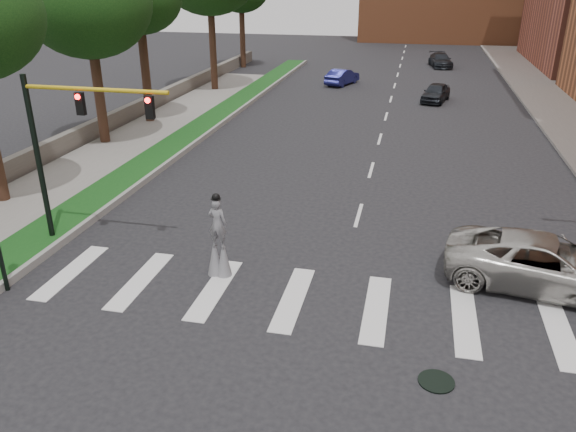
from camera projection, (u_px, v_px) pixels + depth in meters
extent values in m
plane|color=black|center=(329.00, 322.00, 16.29)|extent=(160.00, 160.00, 0.00)
cube|color=#113E14|center=(202.00, 126.00, 36.45)|extent=(2.00, 60.00, 0.25)
cube|color=gray|center=(217.00, 127.00, 36.24)|extent=(0.20, 60.00, 0.28)
cube|color=slate|center=(74.00, 173.00, 28.13)|extent=(4.00, 60.00, 0.18)
cube|color=#5A544D|center=(137.00, 109.00, 39.19)|extent=(0.50, 56.00, 1.10)
cylinder|color=black|center=(436.00, 381.00, 13.88)|extent=(0.90, 0.90, 0.04)
cylinder|color=black|center=(39.00, 163.00, 19.96)|extent=(0.20, 0.20, 6.20)
cylinder|color=gold|center=(95.00, 89.00, 18.36)|extent=(5.20, 0.14, 0.14)
cube|color=black|center=(80.00, 104.00, 18.68)|extent=(0.28, 0.18, 0.75)
cylinder|color=#FF0C0C|center=(78.00, 97.00, 18.49)|extent=(0.18, 0.06, 0.18)
cube|color=black|center=(150.00, 107.00, 18.17)|extent=(0.28, 0.18, 0.75)
cylinder|color=#FF0C0C|center=(148.00, 100.00, 17.98)|extent=(0.18, 0.06, 0.18)
cylinder|color=#311D13|center=(224.00, 262.00, 18.59)|extent=(0.07, 0.07, 1.02)
cylinder|color=#311D13|center=(215.00, 260.00, 18.68)|extent=(0.07, 0.07, 1.02)
cone|color=slate|center=(224.00, 258.00, 18.54)|extent=(0.52, 0.52, 1.28)
cone|color=slate|center=(215.00, 257.00, 18.63)|extent=(0.52, 0.52, 1.28)
imported|color=slate|center=(217.00, 224.00, 18.09)|extent=(0.66, 0.46, 1.71)
sphere|color=black|center=(216.00, 197.00, 17.72)|extent=(0.26, 0.26, 0.26)
cylinder|color=black|center=(216.00, 199.00, 17.74)|extent=(0.34, 0.34, 0.02)
cube|color=yellow|center=(218.00, 208.00, 18.02)|extent=(0.22, 0.05, 0.10)
imported|color=#A9A7A0|center=(545.00, 263.00, 17.78)|extent=(6.51, 3.82, 1.70)
imported|color=black|center=(436.00, 93.00, 43.80)|extent=(2.59, 4.42, 1.41)
imported|color=navy|center=(342.00, 77.00, 50.48)|extent=(2.78, 4.50, 1.40)
imported|color=black|center=(441.00, 60.00, 59.97)|extent=(2.75, 5.10, 1.40)
cylinder|color=#311D13|center=(99.00, 92.00, 31.94)|extent=(0.56, 0.56, 6.12)
ellipsoid|color=black|center=(87.00, 2.00, 30.03)|extent=(6.92, 6.92, 5.89)
cylinder|color=#311D13|center=(146.00, 73.00, 36.52)|extent=(0.56, 0.56, 6.64)
cylinder|color=#311D13|center=(213.00, 46.00, 46.63)|extent=(0.56, 0.56, 7.45)
cylinder|color=#311D13|center=(242.00, 36.00, 58.82)|extent=(0.56, 0.56, 6.48)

